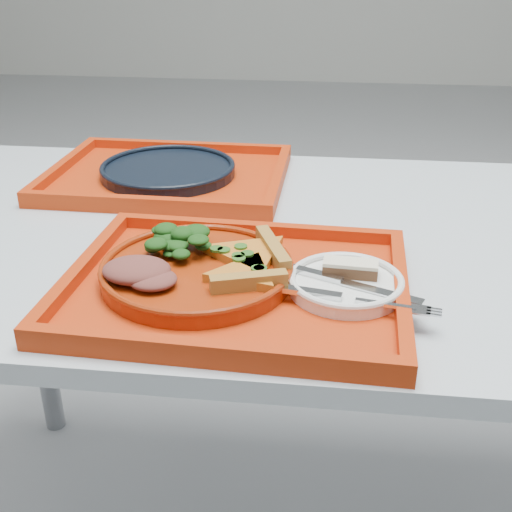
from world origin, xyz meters
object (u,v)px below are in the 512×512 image
Objects in this scene: tray_main at (236,288)px; dinner_plate at (197,273)px; navy_plate at (168,171)px; dessert_bar at (350,268)px; tray_far at (169,178)px.

dinner_plate is (-0.05, 0.01, 0.02)m from tray_main.
dinner_plate is at bearing -71.13° from navy_plate.
navy_plate is 3.51× the size of dessert_bar.
tray_far is 1.73× the size of navy_plate.
dinner_plate reaches higher than tray_far.
tray_main is at bearing -64.11° from tray_far.
tray_far is at bearing 0.00° from navy_plate.
dessert_bar is (0.21, 0.01, 0.02)m from dinner_plate.
navy_plate is (-0.20, 0.42, 0.01)m from tray_main.
dinner_plate is 1.00× the size of navy_plate.
tray_main is 6.08× the size of dessert_bar.
dinner_plate is 0.21m from dessert_bar.
dinner_plate reaches higher than tray_main.
navy_plate reaches higher than tray_main.
tray_main is 1.73× the size of navy_plate.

